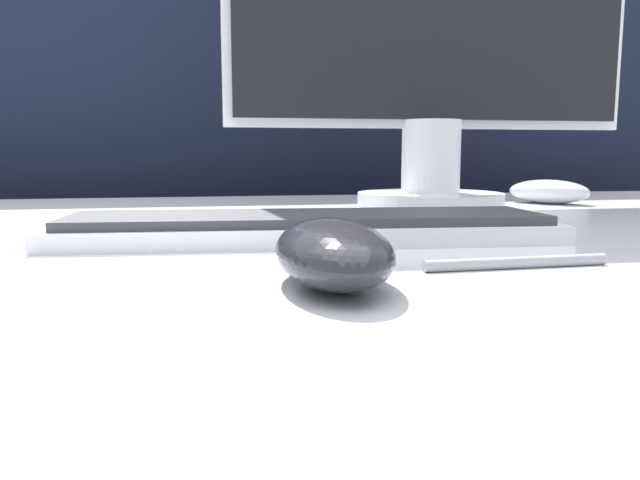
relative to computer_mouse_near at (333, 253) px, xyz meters
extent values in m
cube|color=black|center=(-0.06, 0.90, -0.19)|extent=(5.00, 0.03, 1.15)
ellipsoid|color=#232328|center=(0.00, 0.00, 0.00)|extent=(0.07, 0.13, 0.04)
cube|color=white|center=(0.02, 0.19, -0.01)|extent=(0.44, 0.15, 0.02)
cube|color=#38383D|center=(0.02, 0.19, 0.00)|extent=(0.42, 0.13, 0.01)
cylinder|color=white|center=(0.25, 0.50, -0.01)|extent=(0.21, 0.21, 0.02)
cylinder|color=white|center=(0.25, 0.50, 0.05)|extent=(0.08, 0.08, 0.10)
ellipsoid|color=silver|center=(0.44, 0.51, 0.00)|extent=(0.12, 0.14, 0.04)
cylinder|color=#99999E|center=(0.13, 0.03, -0.02)|extent=(0.13, 0.01, 0.01)
camera|label=1|loc=(-0.08, -0.35, 0.06)|focal=35.00mm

